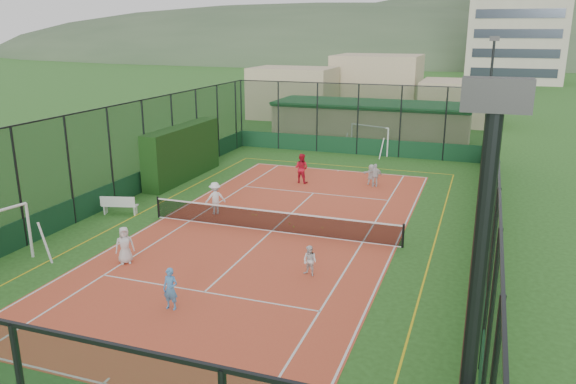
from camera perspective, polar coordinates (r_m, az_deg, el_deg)
name	(u,v)px	position (r m, az deg, el deg)	size (l,w,h in m)	color
ground	(272,231)	(25.05, -1.67, -4.01)	(300.00, 300.00, 0.00)	#29531C
court_slab	(272,231)	(25.05, -1.67, -4.00)	(11.17, 23.97, 0.01)	#C9422C
tennis_net	(272,220)	(24.88, -1.68, -2.87)	(11.67, 0.12, 1.06)	black
perimeter_fence	(271,177)	(24.30, -1.72, 1.53)	(18.12, 34.12, 5.00)	black
floodlight_ne	(488,102)	(38.78, 19.68, 8.56)	(0.60, 0.26, 8.25)	black
clubhouse	(371,122)	(45.29, 8.45, 7.04)	(15.20, 7.20, 3.15)	tan
distant_hills	(460,61)	(172.34, 17.04, 12.64)	(200.00, 60.00, 24.00)	#384C33
hedge_left	(183,153)	(34.04, -10.65, 3.94)	(1.09, 7.27, 3.18)	black
white_bench	(120,205)	(28.37, -16.69, -1.25)	(1.71, 0.47, 0.96)	white
futsal_goal_far	(369,140)	(40.89, 8.25, 5.26)	(3.13, 0.91, 2.02)	white
child_near_left	(125,245)	(22.37, -16.26, -5.21)	(0.71, 0.46, 1.46)	silver
child_near_mid	(171,289)	(18.51, -11.85, -9.60)	(0.51, 0.33, 1.39)	#4F9AE0
child_near_right	(310,261)	(20.50, 2.24, -7.01)	(0.55, 0.43, 1.14)	white
child_far_left	(215,198)	(27.34, -7.41, -0.63)	(1.02, 0.59, 1.59)	white
child_far_right	(375,175)	(32.27, 8.87, 1.70)	(0.78, 0.33, 1.34)	silver
child_far_back	(371,174)	(32.68, 8.45, 1.78)	(1.12, 0.36, 1.21)	white
coach	(301,168)	(32.69, 1.37, 2.44)	(0.84, 0.66, 1.74)	red
tennis_balls	(282,221)	(26.19, -0.59, -2.99)	(3.76, 1.06, 0.07)	#CCE033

